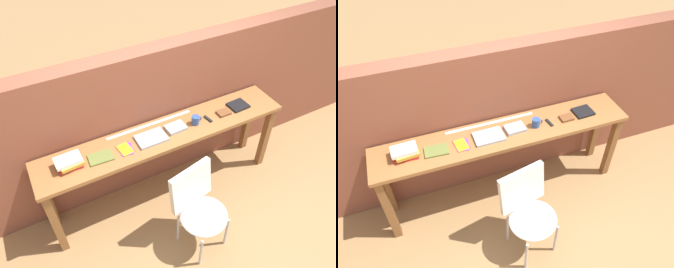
# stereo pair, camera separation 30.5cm
# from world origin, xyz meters

# --- Properties ---
(ground_plane) EXTENTS (40.00, 40.00, 0.00)m
(ground_plane) POSITION_xyz_m (0.00, 0.00, 0.00)
(ground_plane) COLOR #9E7547
(brick_wall_back) EXTENTS (6.00, 0.20, 1.60)m
(brick_wall_back) POSITION_xyz_m (0.00, 0.64, 0.80)
(brick_wall_back) COLOR brown
(brick_wall_back) RESTS_ON ground
(sideboard) EXTENTS (2.50, 0.44, 0.88)m
(sideboard) POSITION_xyz_m (0.00, 0.30, 0.74)
(sideboard) COLOR #996033
(sideboard) RESTS_ON ground
(chair_white_moulded) EXTENTS (0.52, 0.53, 0.89)m
(chair_white_moulded) POSITION_xyz_m (-0.01, -0.36, 0.53)
(chair_white_moulded) COLOR silver
(chair_white_moulded) RESTS_ON ground
(book_stack_leftmost) EXTENTS (0.24, 0.16, 0.10)m
(book_stack_leftmost) POSITION_xyz_m (-0.92, 0.30, 0.93)
(book_stack_leftmost) COLOR red
(book_stack_leftmost) RESTS_ON sideboard
(magazine_cycling) EXTENTS (0.22, 0.16, 0.02)m
(magazine_cycling) POSITION_xyz_m (-0.65, 0.27, 0.89)
(magazine_cycling) COLOR olive
(magazine_cycling) RESTS_ON sideboard
(pamphlet_pile_colourful) EXTENTS (0.15, 0.18, 0.01)m
(pamphlet_pile_colourful) POSITION_xyz_m (-0.42, 0.27, 0.88)
(pamphlet_pile_colourful) COLOR #E5334C
(pamphlet_pile_colourful) RESTS_ON sideboard
(book_open_centre) EXTENTS (0.28, 0.19, 0.02)m
(book_open_centre) POSITION_xyz_m (-0.16, 0.28, 0.89)
(book_open_centre) COLOR #9E9EA3
(book_open_centre) RESTS_ON sideboard
(book_grey_hardcover) EXTENTS (0.20, 0.15, 0.03)m
(book_grey_hardcover) POSITION_xyz_m (0.11, 0.30, 0.90)
(book_grey_hardcover) COLOR #9E9EA3
(book_grey_hardcover) RESTS_ON sideboard
(mug) EXTENTS (0.11, 0.08, 0.09)m
(mug) POSITION_xyz_m (0.32, 0.28, 0.92)
(mug) COLOR #2D4C8C
(mug) RESTS_ON sideboard
(multitool_folded) EXTENTS (0.04, 0.11, 0.02)m
(multitool_folded) POSITION_xyz_m (0.46, 0.27, 0.89)
(multitool_folded) COLOR black
(multitool_folded) RESTS_ON sideboard
(leather_journal_brown) EXTENTS (0.13, 0.10, 0.02)m
(leather_journal_brown) POSITION_xyz_m (0.65, 0.27, 0.89)
(leather_journal_brown) COLOR brown
(leather_journal_brown) RESTS_ON sideboard
(book_repair_rightmost) EXTENTS (0.20, 0.18, 0.02)m
(book_repair_rightmost) POSITION_xyz_m (0.85, 0.30, 0.89)
(book_repair_rightmost) COLOR black
(book_repair_rightmost) RESTS_ON sideboard
(ruler_metal_back_edge) EXTENTS (0.89, 0.03, 0.00)m
(ruler_metal_back_edge) POSITION_xyz_m (-0.08, 0.47, 0.88)
(ruler_metal_back_edge) COLOR silver
(ruler_metal_back_edge) RESTS_ON sideboard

